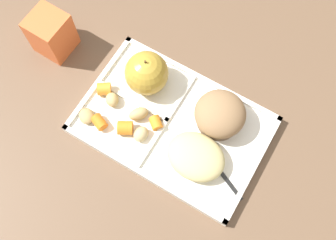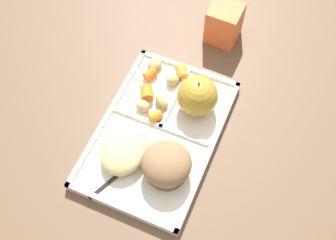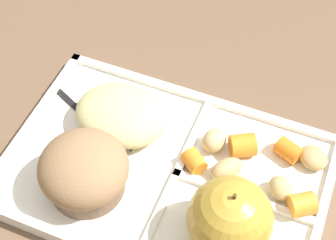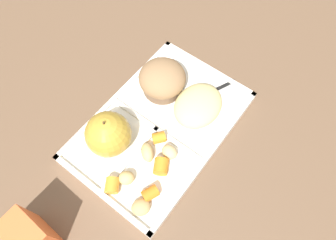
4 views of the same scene
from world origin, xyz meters
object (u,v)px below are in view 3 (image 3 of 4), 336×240
at_px(plastic_fork, 94,124).
at_px(lunch_tray, 166,175).
at_px(green_apple, 230,219).
at_px(bran_muffin, 84,171).

bearing_deg(plastic_fork, lunch_tray, 165.05).
height_order(green_apple, plastic_fork, green_apple).
xyz_separation_m(lunch_tray, bran_muffin, (0.07, 0.05, 0.04)).
bearing_deg(lunch_tray, bran_muffin, 34.35).
height_order(lunch_tray, bran_muffin, bran_muffin).
distance_m(lunch_tray, bran_muffin, 0.10).
relative_size(lunch_tray, green_apple, 3.94).
xyz_separation_m(bran_muffin, plastic_fork, (0.03, -0.08, -0.03)).
bearing_deg(plastic_fork, bran_muffin, 112.40).
distance_m(green_apple, bran_muffin, 0.16).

